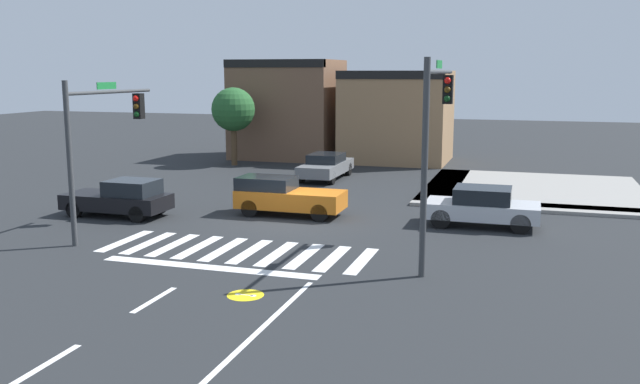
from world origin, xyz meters
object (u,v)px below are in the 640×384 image
traffic_signal_southeast (436,121)px  roadside_tree (233,110)px  car_orange (285,196)px  traffic_signal_southwest (104,128)px  car_black (121,198)px  car_silver (482,206)px  car_gray (326,166)px

traffic_signal_southeast → roadside_tree: traffic_signal_southeast is taller
traffic_signal_southeast → car_orange: size_ratio=1.42×
traffic_signal_southwest → car_black: traffic_signal_southwest is taller
traffic_signal_southeast → traffic_signal_southwest: bearing=90.7°
traffic_signal_southeast → traffic_signal_southwest: (-11.39, -0.14, -0.48)m
car_orange → roadside_tree: bearing=122.1°
car_silver → roadside_tree: 20.33m
traffic_signal_southwest → roadside_tree: traffic_signal_southwest is taller
traffic_signal_southwest → traffic_signal_southeast: bearing=-89.3°
car_orange → car_silver: size_ratio=1.03×
car_gray → car_black: bearing=-23.4°
car_orange → roadside_tree: roadside_tree is taller
car_gray → roadside_tree: size_ratio=1.01×
car_orange → roadside_tree: 15.45m
car_silver → car_gray: 12.59m
car_black → car_gray: car_black is taller
car_black → roadside_tree: roadside_tree is taller
traffic_signal_southwest → roadside_tree: (-3.19, 17.65, -0.36)m
car_orange → car_silver: car_orange is taller
car_orange → roadside_tree: (-8.08, 12.91, 2.58)m
traffic_signal_southwest → car_gray: size_ratio=1.12×
car_black → car_gray: 12.51m
car_silver → roadside_tree: size_ratio=0.87×
traffic_signal_southwest → roadside_tree: bearing=10.2°
roadside_tree → car_gray: bearing=-27.3°
car_orange → car_gray: 9.39m
car_orange → car_black: car_orange is taller
traffic_signal_southeast → car_orange: 8.67m
car_silver → roadside_tree: (-15.71, 12.63, 2.61)m
car_gray → roadside_tree: bearing=-117.3°
car_black → roadside_tree: size_ratio=0.88×
traffic_signal_southeast → car_orange: (-6.50, 4.60, -3.42)m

